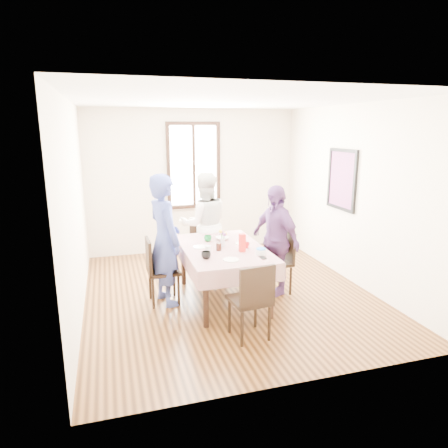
% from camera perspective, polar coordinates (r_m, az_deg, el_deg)
% --- Properties ---
extents(ground, '(4.50, 4.50, 0.00)m').
position_cam_1_polar(ground, '(5.97, 0.50, -9.65)').
color(ground, '#331B0A').
rests_on(ground, ground).
extents(back_wall, '(4.00, 0.00, 4.00)m').
position_cam_1_polar(back_wall, '(7.74, -4.32, 6.04)').
color(back_wall, '#F0E1C6').
rests_on(back_wall, ground).
extents(right_wall, '(0.00, 4.50, 4.50)m').
position_cam_1_polar(right_wall, '(6.44, 17.86, 3.94)').
color(right_wall, '#F0E1C6').
rests_on(right_wall, ground).
extents(window_frame, '(1.02, 0.06, 1.62)m').
position_cam_1_polar(window_frame, '(7.69, -4.33, 8.24)').
color(window_frame, black).
rests_on(window_frame, back_wall).
extents(window_pane, '(0.90, 0.02, 1.50)m').
position_cam_1_polar(window_pane, '(7.70, -4.34, 8.25)').
color(window_pane, white).
rests_on(window_pane, back_wall).
extents(art_poster, '(0.04, 0.76, 0.96)m').
position_cam_1_polar(art_poster, '(6.65, 16.40, 6.06)').
color(art_poster, red).
rests_on(art_poster, right_wall).
extents(dining_table, '(0.96, 1.56, 0.75)m').
position_cam_1_polar(dining_table, '(5.60, -0.14, -7.11)').
color(dining_table, black).
rests_on(dining_table, ground).
extents(tablecloth, '(1.08, 1.68, 0.01)m').
position_cam_1_polar(tablecloth, '(5.48, -0.15, -3.38)').
color(tablecloth, '#530008').
rests_on(tablecloth, dining_table).
extents(chair_left, '(0.43, 0.43, 0.91)m').
position_cam_1_polar(chair_left, '(5.56, -8.58, -6.57)').
color(chair_left, black).
rests_on(chair_left, ground).
extents(chair_right, '(0.44, 0.44, 0.91)m').
position_cam_1_polar(chair_right, '(5.88, 7.28, -5.39)').
color(chair_right, black).
rests_on(chair_right, ground).
extents(chair_far, '(0.43, 0.43, 0.91)m').
position_cam_1_polar(chair_far, '(6.56, -2.76, -3.28)').
color(chair_far, black).
rests_on(chair_far, ground).
extents(chair_near, '(0.47, 0.47, 0.91)m').
position_cam_1_polar(chair_near, '(4.63, 3.62, -10.66)').
color(chair_near, black).
rests_on(chair_near, ground).
extents(person_left, '(0.59, 0.74, 1.78)m').
position_cam_1_polar(person_left, '(5.43, -8.52, -2.24)').
color(person_left, '#394591').
rests_on(person_left, ground).
extents(person_far, '(0.84, 0.67, 1.68)m').
position_cam_1_polar(person_far, '(6.45, -2.75, -0.07)').
color(person_far, white).
rests_on(person_far, ground).
extents(person_right, '(0.65, 1.00, 1.58)m').
position_cam_1_polar(person_right, '(5.77, 7.18, -2.27)').
color(person_right, '#5E3770').
rests_on(person_right, ground).
extents(mug_black, '(0.16, 0.16, 0.09)m').
position_cam_1_polar(mug_black, '(5.00, -2.56, -4.44)').
color(mug_black, black).
rests_on(mug_black, tablecloth).
extents(mug_flag, '(0.12, 0.12, 0.08)m').
position_cam_1_polar(mug_flag, '(5.45, 3.21, -3.02)').
color(mug_flag, red).
rests_on(mug_flag, tablecloth).
extents(mug_green, '(0.13, 0.13, 0.09)m').
position_cam_1_polar(mug_green, '(5.75, -2.31, -2.06)').
color(mug_green, '#0C7226').
rests_on(mug_green, tablecloth).
extents(serving_bowl, '(0.20, 0.20, 0.05)m').
position_cam_1_polar(serving_bowl, '(5.83, -0.28, -2.06)').
color(serving_bowl, white).
rests_on(serving_bowl, tablecloth).
extents(juice_carton, '(0.08, 0.08, 0.24)m').
position_cam_1_polar(juice_carton, '(5.27, 2.60, -2.68)').
color(juice_carton, red).
rests_on(juice_carton, tablecloth).
extents(butter_tub, '(0.14, 0.14, 0.07)m').
position_cam_1_polar(butter_tub, '(5.19, 5.26, -3.94)').
color(butter_tub, white).
rests_on(butter_tub, tablecloth).
extents(jam_jar, '(0.07, 0.07, 0.10)m').
position_cam_1_polar(jam_jar, '(5.33, -0.75, -3.25)').
color(jam_jar, black).
rests_on(jam_jar, tablecloth).
extents(drinking_glass, '(0.08, 0.08, 0.11)m').
position_cam_1_polar(drinking_glass, '(5.19, -2.28, -3.68)').
color(drinking_glass, silver).
rests_on(drinking_glass, tablecloth).
extents(smartphone, '(0.07, 0.13, 0.01)m').
position_cam_1_polar(smartphone, '(5.06, 5.54, -4.77)').
color(smartphone, black).
rests_on(smartphone, tablecloth).
extents(flower_vase, '(0.06, 0.06, 0.12)m').
position_cam_1_polar(flower_vase, '(5.49, -0.18, -2.63)').
color(flower_vase, silver).
rests_on(flower_vase, tablecloth).
extents(plate_left, '(0.20, 0.20, 0.01)m').
position_cam_1_polar(plate_left, '(5.49, -3.34, -3.25)').
color(plate_left, white).
rests_on(plate_left, tablecloth).
extents(plate_right, '(0.20, 0.20, 0.01)m').
position_cam_1_polar(plate_right, '(5.64, 2.63, -2.78)').
color(plate_right, white).
rests_on(plate_right, tablecloth).
extents(plate_near, '(0.20, 0.20, 0.01)m').
position_cam_1_polar(plate_near, '(4.96, 1.00, -5.08)').
color(plate_near, white).
rests_on(plate_near, tablecloth).
extents(butter_lid, '(0.12, 0.12, 0.01)m').
position_cam_1_polar(butter_lid, '(5.18, 5.27, -3.52)').
color(butter_lid, blue).
rests_on(butter_lid, butter_tub).
extents(flower_bunch, '(0.09, 0.09, 0.10)m').
position_cam_1_polar(flower_bunch, '(5.47, -0.18, -1.52)').
color(flower_bunch, yellow).
rests_on(flower_bunch, flower_vase).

